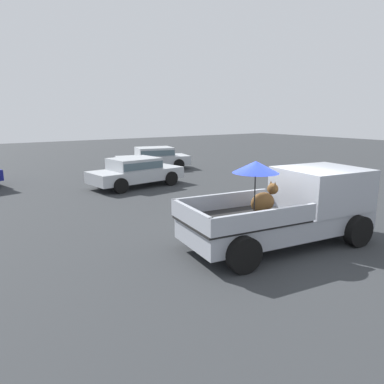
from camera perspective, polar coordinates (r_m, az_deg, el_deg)
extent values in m
plane|color=#2D3033|center=(9.68, 13.34, -8.08)|extent=(80.00, 80.00, 0.00)
cylinder|color=black|center=(11.38, 17.05, -3.11)|extent=(0.83, 0.39, 0.80)
cylinder|color=black|center=(10.12, 24.72, -5.60)|extent=(0.83, 0.39, 0.80)
cylinder|color=black|center=(9.38, 1.27, -5.82)|extent=(0.83, 0.39, 0.80)
cylinder|color=black|center=(7.80, 8.14, -9.75)|extent=(0.83, 0.39, 0.80)
cube|color=#9EA3AD|center=(9.50, 13.51, -4.85)|extent=(5.20, 2.48, 0.50)
cube|color=#9EA3AD|center=(10.25, 19.73, 0.57)|extent=(2.34, 2.13, 1.08)
cube|color=#4C606B|center=(10.96, 23.43, 2.06)|extent=(0.30, 1.71, 0.64)
cube|color=black|center=(8.74, 7.80, -4.19)|extent=(3.03, 2.21, 0.06)
cube|color=#9EA3AD|center=(9.43, 4.68, -1.46)|extent=(2.79, 0.49, 0.40)
cube|color=#9EA3AD|center=(7.97, 11.59, -4.23)|extent=(2.79, 0.49, 0.40)
cube|color=#9EA3AD|center=(8.01, -0.16, -3.88)|extent=(0.35, 1.84, 0.40)
ellipsoid|color=brown|center=(9.18, 11.08, -1.64)|extent=(0.72, 0.41, 0.52)
sphere|color=brown|center=(9.29, 12.62, 0.49)|extent=(0.32, 0.32, 0.28)
cone|color=brown|center=(9.33, 12.35, 1.42)|extent=(0.10, 0.10, 0.12)
cone|color=brown|center=(9.21, 12.98, 1.25)|extent=(0.10, 0.10, 0.12)
cylinder|color=black|center=(8.81, 9.87, -0.25)|extent=(0.03, 0.03, 1.09)
cone|color=#1E33B7|center=(8.70, 10.02, 3.91)|extent=(1.26, 1.26, 0.28)
cylinder|color=black|center=(20.98, -9.10, 3.93)|extent=(0.69, 0.37, 0.66)
cylinder|color=black|center=(22.69, -10.05, 4.51)|extent=(0.69, 0.37, 0.66)
cylinder|color=black|center=(21.70, -2.10, 4.35)|extent=(0.69, 0.37, 0.66)
cylinder|color=black|center=(23.36, -3.52, 4.89)|extent=(0.69, 0.37, 0.66)
cube|color=#ADB2B7|center=(22.11, -6.18, 5.01)|extent=(4.59, 2.71, 0.52)
cube|color=#ADB2B7|center=(22.08, -5.95, 6.31)|extent=(2.42, 2.05, 0.56)
cube|color=#4C606B|center=(22.08, -5.95, 6.31)|extent=(2.38, 2.11, 0.32)
cylinder|color=black|center=(18.44, -6.69, 2.87)|extent=(0.68, 0.29, 0.66)
cylinder|color=black|center=(17.04, -3.33, 2.16)|extent=(0.68, 0.29, 0.66)
cylinder|color=black|center=(17.08, -14.17, 1.83)|extent=(0.68, 0.29, 0.66)
cylinder|color=black|center=(15.56, -11.20, 0.97)|extent=(0.68, 0.29, 0.66)
cube|color=#ADB2B7|center=(16.95, -8.78, 2.73)|extent=(4.47, 2.23, 0.52)
cube|color=#ADB2B7|center=(16.82, -9.12, 4.37)|extent=(2.27, 1.83, 0.56)
cube|color=#4C606B|center=(16.82, -9.12, 4.37)|extent=(2.22, 1.90, 0.32)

